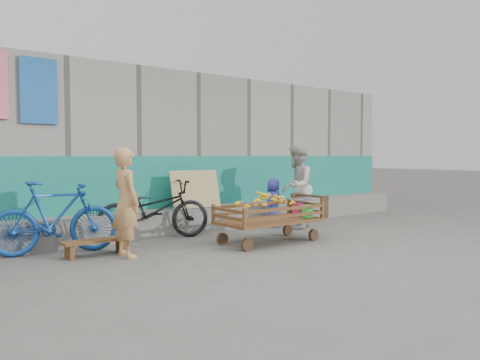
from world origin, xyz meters
TOP-DOWN VIEW (x-y plane):
  - ground at (0.00, 0.00)m, footprint 80.00×80.00m
  - building_wall at (-0.00, 4.05)m, footprint 12.00×3.50m
  - banana_cart at (0.68, 0.65)m, footprint 1.86×0.85m
  - bench at (-1.88, 1.40)m, footprint 0.93×0.28m
  - vendor_man at (-1.57, 1.06)m, footprint 0.38×0.57m
  - woman at (2.12, 1.45)m, footprint 1.00×0.96m
  - child at (1.91, 1.88)m, footprint 0.55×0.45m
  - bicycle_dark at (-0.63, 2.05)m, footprint 2.00×1.08m
  - bicycle_blue at (-2.31, 1.85)m, footprint 1.82×0.88m

SIDE VIEW (x-z plane):
  - ground at x=0.00m, z-range 0.00..0.00m
  - bench at x=-1.88m, z-range 0.05..0.29m
  - child at x=1.91m, z-range 0.00..0.96m
  - bicycle_dark at x=-0.63m, z-range 0.00..1.00m
  - bicycle_blue at x=-2.31m, z-range 0.00..1.05m
  - banana_cart at x=0.68m, z-range 0.14..0.93m
  - vendor_man at x=-1.57m, z-range 0.00..1.52m
  - woman at x=2.12m, z-range 0.00..1.63m
  - building_wall at x=0.00m, z-range -0.03..2.97m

